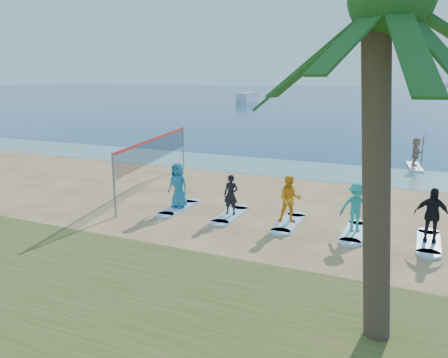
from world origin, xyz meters
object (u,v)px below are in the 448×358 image
at_px(surfboard_4, 428,242).
at_px(student_0, 178,185).
at_px(volleyball_net, 155,149).
at_px(surfboard_2, 289,223).
at_px(palm_tree, 391,0).
at_px(paddleboard, 414,167).
at_px(surfboard_1, 231,215).
at_px(surfboard_0, 179,208).
at_px(paddleboarder, 416,152).
at_px(student_3, 356,207).
at_px(boat_offshore_a, 247,102).
at_px(student_4, 432,215).
at_px(surfboard_3, 354,232).
at_px(student_1, 231,195).
at_px(student_2, 290,199).

bearing_deg(surfboard_4, student_0, 180.00).
xyz_separation_m(volleyball_net, surfboard_2, (7.29, -2.48, -1.86)).
height_order(volleyball_net, palm_tree, palm_tree).
relative_size(palm_tree, paddleboard, 2.59).
xyz_separation_m(surfboard_1, surfboard_4, (6.93, 0.00, 0.00)).
distance_m(surfboard_0, student_0, 0.95).
bearing_deg(surfboard_4, paddleboarder, 93.21).
distance_m(surfboard_2, student_3, 2.47).
xyz_separation_m(boat_offshore_a, student_4, (36.22, -76.15, 0.97)).
height_order(student_0, student_3, student_0).
bearing_deg(boat_offshore_a, surfboard_3, -69.78).
relative_size(volleyball_net, boat_offshore_a, 1.04).
bearing_deg(boat_offshore_a, surfboard_1, -72.74).
height_order(student_1, student_2, student_2).
bearing_deg(surfboard_4, palm_tree, -101.12).
bearing_deg(student_4, palm_tree, -99.89).
xyz_separation_m(student_2, student_3, (2.31, 0.00, -0.01)).
distance_m(palm_tree, surfboard_4, 9.04).
relative_size(paddleboard, boat_offshore_a, 0.35).
bearing_deg(student_3, student_2, 162.22).
height_order(palm_tree, surfboard_0, palm_tree).
bearing_deg(student_2, surfboard_2, 0.00).
bearing_deg(student_3, palm_tree, -97.85).
bearing_deg(student_2, student_1, 161.97).
relative_size(surfboard_1, surfboard_2, 1.00).
height_order(volleyball_net, student_3, volleyball_net).
xyz_separation_m(surfboard_3, student_4, (2.31, 0.00, 0.93)).
bearing_deg(palm_tree, surfboard_3, 99.93).
relative_size(paddleboarder, surfboard_3, 0.76).
xyz_separation_m(student_0, surfboard_3, (6.93, 0.00, -0.95)).
bearing_deg(student_2, student_3, -18.03).
height_order(paddleboard, boat_offshore_a, boat_offshore_a).
height_order(boat_offshore_a, surfboard_0, boat_offshore_a).
xyz_separation_m(palm_tree, student_4, (1.22, 6.21, -5.52)).
height_order(boat_offshore_a, surfboard_2, boat_offshore_a).
bearing_deg(boat_offshore_a, student_4, -68.35).
bearing_deg(surfboard_0, student_1, 0.00).
distance_m(surfboard_0, student_2, 4.70).
relative_size(surfboard_0, surfboard_1, 1.00).
bearing_deg(surfboard_1, student_0, 180.00).
relative_size(boat_offshore_a, student_0, 4.69).
height_order(palm_tree, student_4, palm_tree).
distance_m(paddleboard, student_4, 13.14).
bearing_deg(paddleboard, student_0, -130.13).
bearing_deg(surfboard_2, student_4, 0.00).
relative_size(student_1, student_3, 0.91).
height_order(student_1, surfboard_3, student_1).
relative_size(boat_offshore_a, student_4, 4.85).
relative_size(student_3, surfboard_4, 0.77).
relative_size(boat_offshore_a, surfboard_3, 3.88).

